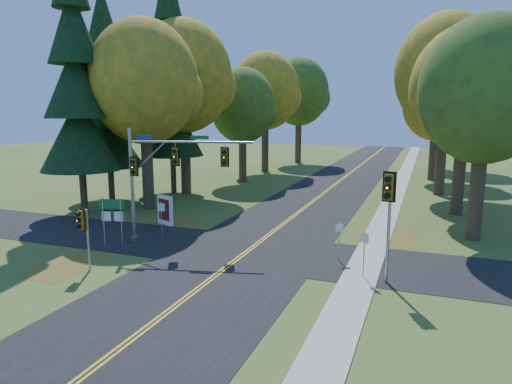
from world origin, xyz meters
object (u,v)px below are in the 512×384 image
(east_signal_pole, at_px, (389,199))
(info_kiosk, at_px, (165,210))
(traffic_mast, at_px, (161,170))
(route_sign_cluster, at_px, (112,213))

(east_signal_pole, height_order, info_kiosk, east_signal_pole)
(east_signal_pole, bearing_deg, traffic_mast, -178.97)
(info_kiosk, bearing_deg, route_sign_cluster, -64.34)
(traffic_mast, distance_m, route_sign_cluster, 3.56)
(east_signal_pole, bearing_deg, route_sign_cluster, -168.67)
(traffic_mast, xyz_separation_m, info_kiosk, (-2.12, 3.61, -3.20))
(east_signal_pole, bearing_deg, info_kiosk, 169.30)
(east_signal_pole, distance_m, info_kiosk, 15.95)
(route_sign_cluster, bearing_deg, east_signal_pole, -17.74)
(traffic_mast, xyz_separation_m, route_sign_cluster, (-1.69, -2.28, -2.14))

